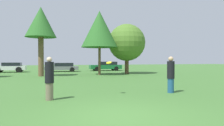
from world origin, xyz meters
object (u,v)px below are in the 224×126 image
tree_1 (41,23)px  frisbee (109,63)px  parked_car_green (106,66)px  tree_2 (99,29)px  parked_car_white (10,67)px  tree_3 (127,43)px  parked_car_grey (62,67)px  person_thrower (49,78)px  person_catcher (171,74)px

tree_1 → frisbee: bearing=-74.9°
parked_car_green → tree_1: bearing=44.5°
tree_2 → parked_car_white: bearing=141.6°
tree_1 → parked_car_white: 9.91m
tree_3 → parked_car_grey: size_ratio=1.26×
person_thrower → frisbee: person_thrower is taller
tree_2 → parked_car_white: 13.17m
tree_1 → tree_3: (9.25, 1.06, -1.55)m
tree_2 → parked_car_green: tree_2 is taller
person_catcher → parked_car_green: size_ratio=0.38×
person_catcher → tree_1: bearing=-64.9°
person_thrower → tree_2: tree_2 is taller
tree_2 → parked_car_grey: bearing=114.6°
tree_1 → parked_car_green: bearing=43.1°
frisbee → tree_3: size_ratio=0.05×
person_catcher → parked_car_grey: size_ratio=0.39×
tree_2 → person_thrower: bearing=-111.9°
parked_car_white → parked_car_green: (12.71, 0.24, 0.02)m
parked_car_white → parked_car_grey: size_ratio=0.88×
person_catcher → parked_car_green: person_catcher is taller
tree_2 → parked_car_white: size_ratio=1.71×
person_catcher → tree_1: 14.49m
tree_2 → tree_3: (3.42, 0.89, -1.26)m
frisbee → tree_3: 14.62m
person_thrower → parked_car_grey: person_thrower is taller
parked_car_white → parked_car_grey: (6.39, -0.36, -0.05)m
person_catcher → tree_1: (-6.27, 12.36, 4.21)m
tree_2 → tree_3: size_ratio=1.19×
tree_2 → parked_car_grey: tree_2 is taller
person_catcher → parked_car_white: size_ratio=0.44×
tree_1 → parked_car_grey: bearing=72.2°
parked_car_white → parked_car_grey: parked_car_white is taller
frisbee → parked_car_white: frisbee is taller
frisbee → parked_car_green: size_ratio=0.06×
person_thrower → person_catcher: (5.55, 0.17, 0.03)m
tree_3 → parked_car_grey: bearing=136.3°
person_thrower → tree_3: tree_3 is taller
frisbee → tree_3: bearing=65.6°
tree_3 → parked_car_grey: (-6.82, 6.52, -2.93)m
person_catcher → tree_2: 13.14m
person_thrower → parked_car_green: size_ratio=0.36×
person_thrower → frisbee: size_ratio=6.61×
person_catcher → parked_car_white: person_catcher is taller
tree_2 → parked_car_green: (2.92, 8.01, -4.12)m
person_thrower → parked_car_green: person_thrower is taller
person_thrower → tree_2: (5.11, 12.70, 3.96)m
person_thrower → person_catcher: person_catcher is taller
parked_car_green → tree_2: bearing=71.3°
person_catcher → tree_2: size_ratio=0.26×
frisbee → parked_car_green: bearing=74.9°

